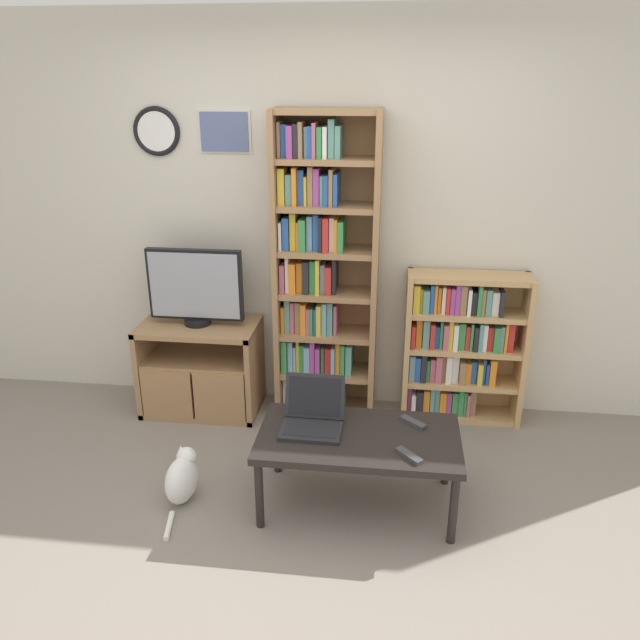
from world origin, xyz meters
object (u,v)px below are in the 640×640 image
(tv_stand, at_px, (201,368))
(remote_far_from_laptop, at_px, (413,422))
(laptop, at_px, (313,415))
(cat, at_px, (182,478))
(bookshelf_short, at_px, (458,346))
(coffee_table, at_px, (359,442))
(bookshelf_tall, at_px, (320,276))
(television, at_px, (195,287))
(remote_near_laptop, at_px, (409,456))

(tv_stand, relative_size, remote_far_from_laptop, 5.34)
(laptop, relative_size, cat, 0.70)
(bookshelf_short, xyz_separation_m, remote_far_from_laptop, (-0.31, -0.90, -0.07))
(coffee_table, bearing_deg, laptop, 166.57)
(laptop, bearing_deg, cat, -167.31)
(coffee_table, bearing_deg, bookshelf_tall, 108.00)
(bookshelf_tall, relative_size, remote_far_from_laptop, 13.57)
(bookshelf_tall, relative_size, laptop, 6.16)
(television, distance_m, coffee_table, 1.57)
(bookshelf_tall, xyz_separation_m, remote_far_from_laptop, (0.62, -0.88, -0.53))
(remote_far_from_laptop, bearing_deg, laptop, 140.97)
(bookshelf_tall, bearing_deg, cat, -119.15)
(tv_stand, bearing_deg, television, 98.25)
(cat, bearing_deg, remote_far_from_laptop, 21.83)
(tv_stand, distance_m, remote_far_from_laptop, 1.63)
(laptop, bearing_deg, tv_stand, 137.31)
(tv_stand, bearing_deg, coffee_table, -38.61)
(remote_near_laptop, bearing_deg, bookshelf_tall, -106.44)
(television, height_order, cat, television)
(tv_stand, relative_size, coffee_table, 0.75)
(tv_stand, xyz_separation_m, laptop, (0.90, -0.86, 0.18))
(tv_stand, xyz_separation_m, remote_far_from_laptop, (1.43, -0.77, 0.12))
(tv_stand, bearing_deg, bookshelf_short, 4.46)
(bookshelf_tall, bearing_deg, coffee_table, -72.00)
(tv_stand, xyz_separation_m, cat, (0.19, -1.00, -0.18))
(bookshelf_short, distance_m, remote_near_laptop, 1.28)
(coffee_table, xyz_separation_m, laptop, (-0.25, 0.06, 0.11))
(bookshelf_short, xyz_separation_m, laptop, (-0.85, -0.99, -0.02))
(tv_stand, distance_m, television, 0.58)
(bookshelf_short, relative_size, coffee_table, 0.96)
(bookshelf_tall, bearing_deg, remote_near_laptop, -63.73)
(coffee_table, bearing_deg, bookshelf_short, 60.58)
(cat, bearing_deg, remote_near_laptop, 6.86)
(coffee_table, relative_size, cat, 2.26)
(television, height_order, laptop, television)
(remote_near_laptop, xyz_separation_m, cat, (-1.22, 0.09, -0.30))
(bookshelf_tall, relative_size, remote_near_laptop, 13.72)
(remote_near_laptop, bearing_deg, remote_far_from_laptop, -137.04)
(remote_far_from_laptop, xyz_separation_m, cat, (-1.24, -0.24, -0.30))
(television, relative_size, coffee_table, 0.60)
(tv_stand, height_order, bookshelf_tall, bookshelf_tall)
(television, height_order, coffee_table, television)
(television, relative_size, remote_near_laptop, 4.30)
(remote_near_laptop, bearing_deg, laptop, -67.31)
(bookshelf_tall, bearing_deg, tv_stand, -172.09)
(tv_stand, relative_size, bookshelf_tall, 0.39)
(laptop, distance_m, remote_near_laptop, 0.57)
(laptop, relative_size, remote_far_from_laptop, 2.20)
(television, relative_size, bookshelf_short, 0.62)
(laptop, xyz_separation_m, remote_near_laptop, (0.51, -0.24, -0.06))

